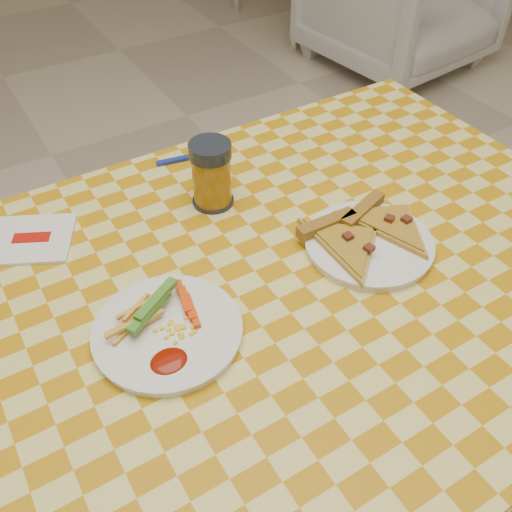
# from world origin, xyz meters

# --- Properties ---
(ground) EXTENTS (8.00, 8.00, 0.00)m
(ground) POSITION_xyz_m (0.00, 0.00, 0.00)
(ground) COLOR beige
(ground) RESTS_ON ground
(table) EXTENTS (1.28, 0.88, 0.76)m
(table) POSITION_xyz_m (0.00, 0.00, 0.68)
(table) COLOR white
(table) RESTS_ON ground
(plate_left) EXTENTS (0.25, 0.25, 0.01)m
(plate_left) POSITION_xyz_m (-0.18, -0.01, 0.76)
(plate_left) COLOR white
(plate_left) RESTS_ON table
(plate_right) EXTENTS (0.21, 0.21, 0.01)m
(plate_right) POSITION_xyz_m (0.19, -0.02, 0.76)
(plate_right) COLOR white
(plate_right) RESTS_ON table
(fries_veggies) EXTENTS (0.16, 0.15, 0.04)m
(fries_veggies) POSITION_xyz_m (-0.18, 0.00, 0.78)
(fries_veggies) COLOR gold
(fries_veggies) RESTS_ON plate_left
(pizza_slices) EXTENTS (0.26, 0.24, 0.02)m
(pizza_slices) POSITION_xyz_m (0.20, 0.00, 0.78)
(pizza_slices) COLOR gold
(pizza_slices) RESTS_ON plate_right
(drink_glass) EXTENTS (0.08, 0.08, 0.12)m
(drink_glass) POSITION_xyz_m (0.03, 0.23, 0.82)
(drink_glass) COLOR black
(drink_glass) RESTS_ON table
(napkin) EXTENTS (0.18, 0.17, 0.01)m
(napkin) POSITION_xyz_m (-0.29, 0.30, 0.76)
(napkin) COLOR white
(napkin) RESTS_ON table
(fork) EXTENTS (0.15, 0.04, 0.01)m
(fork) POSITION_xyz_m (0.06, 0.38, 0.76)
(fork) COLOR navy
(fork) RESTS_ON table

